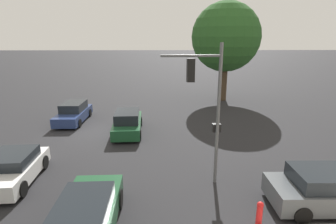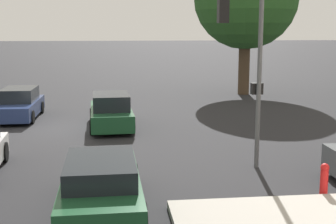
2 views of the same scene
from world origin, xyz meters
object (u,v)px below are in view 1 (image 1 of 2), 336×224
object	(u,v)px
crossing_car_2	(128,122)
parked_car_0	(324,190)
street_tree	(226,37)
traffic_signal	(206,96)
crossing_car_0	(12,169)
crossing_car_1	(74,113)
crossing_car_3	(85,219)
fire_hydrant	(259,213)

from	to	relation	value
crossing_car_2	parked_car_0	size ratio (longest dim) A/B	1.14
street_tree	traffic_signal	world-z (taller)	street_tree
crossing_car_0	crossing_car_1	distance (m)	8.90
crossing_car_1	parked_car_0	distance (m)	16.80
parked_car_0	crossing_car_3	bearing A→B (deg)	-169.90
crossing_car_2	parked_car_0	distance (m)	11.77
crossing_car_1	parked_car_0	size ratio (longest dim) A/B	1.12
street_tree	parked_car_0	world-z (taller)	street_tree
street_tree	crossing_car_3	distance (m)	22.10
crossing_car_0	crossing_car_2	distance (m)	7.60
traffic_signal	parked_car_0	distance (m)	5.57
crossing_car_3	fire_hydrant	size ratio (longest dim) A/B	5.02
crossing_car_3	parked_car_0	distance (m)	8.49
traffic_signal	crossing_car_2	distance (m)	8.31
crossing_car_0	crossing_car_3	xyz separation A→B (m)	(3.47, 4.12, 0.03)
crossing_car_3	parked_car_0	world-z (taller)	parked_car_0
crossing_car_0	parked_car_0	distance (m)	12.69
crossing_car_0	fire_hydrant	distance (m)	10.26
traffic_signal	crossing_car_1	distance (m)	12.87
crossing_car_0	crossing_car_2	world-z (taller)	crossing_car_2
crossing_car_0	crossing_car_3	world-z (taller)	crossing_car_3
crossing_car_1	crossing_car_2	xyz separation A→B (m)	(2.64, 4.42, 0.02)
street_tree	parked_car_0	distance (m)	18.99
parked_car_0	street_tree	bearing A→B (deg)	89.81
crossing_car_2	street_tree	bearing A→B (deg)	-44.36
crossing_car_1	fire_hydrant	distance (m)	15.60
street_tree	crossing_car_2	size ratio (longest dim) A/B	2.12
crossing_car_3	parked_car_0	xyz separation A→B (m)	(-1.30, 8.39, 0.04)
traffic_signal	fire_hydrant	xyz separation A→B (m)	(2.88, 1.44, -3.36)
parked_car_0	crossing_car_0	bearing A→B (deg)	171.46
parked_car_0	fire_hydrant	xyz separation A→B (m)	(1.00, -2.75, -0.20)
street_tree	traffic_signal	bearing A→B (deg)	-15.99
traffic_signal	crossing_car_2	bearing A→B (deg)	29.43
street_tree	parked_car_0	size ratio (longest dim) A/B	2.42
street_tree	crossing_car_2	world-z (taller)	street_tree
crossing_car_0	crossing_car_1	xyz separation A→B (m)	(-8.90, -0.12, 0.05)
traffic_signal	fire_hydrant	distance (m)	4.65
crossing_car_2	traffic_signal	bearing A→B (deg)	-150.99
crossing_car_1	crossing_car_3	bearing A→B (deg)	19.48
fire_hydrant	crossing_car_0	bearing A→B (deg)	-107.97
crossing_car_0	fire_hydrant	xyz separation A→B (m)	(3.16, 9.76, -0.14)
crossing_car_1	street_tree	bearing A→B (deg)	118.92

